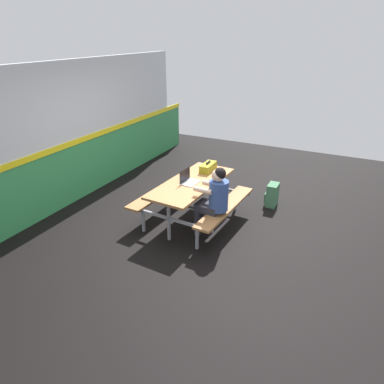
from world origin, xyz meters
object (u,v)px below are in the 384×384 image
(picnic_table_main, at_px, (192,191))
(toolbox_grey, at_px, (208,167))
(student_nearer, at_px, (214,197))
(backpack_dark, at_px, (272,195))
(laptop_silver, at_px, (188,180))

(picnic_table_main, relative_size, toolbox_grey, 4.65)
(student_nearer, relative_size, backpack_dark, 2.74)
(laptop_silver, xyz_separation_m, backpack_dark, (1.26, -1.14, -0.57))
(picnic_table_main, height_order, student_nearer, student_nearer)
(backpack_dark, bearing_deg, laptop_silver, 137.81)
(student_nearer, xyz_separation_m, backpack_dark, (1.52, -0.56, -0.49))
(laptop_silver, height_order, backpack_dark, laptop_silver)
(student_nearer, bearing_deg, laptop_silver, 65.84)
(student_nearer, height_order, laptop_silver, student_nearer)
(picnic_table_main, height_order, laptop_silver, laptop_silver)
(student_nearer, bearing_deg, backpack_dark, -20.35)
(student_nearer, height_order, toolbox_grey, student_nearer)
(laptop_silver, bearing_deg, toolbox_grey, -6.86)
(picnic_table_main, bearing_deg, backpack_dark, -42.45)
(laptop_silver, relative_size, toolbox_grey, 0.83)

